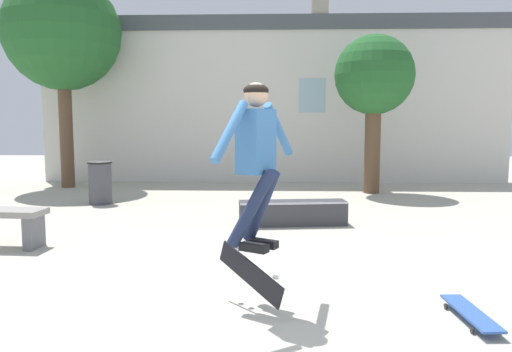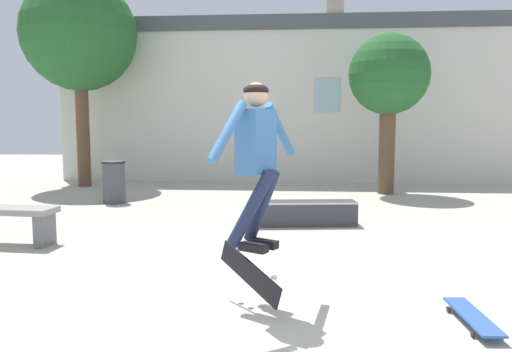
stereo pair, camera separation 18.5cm
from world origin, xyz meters
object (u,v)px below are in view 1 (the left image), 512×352
(tree_right, at_px, (374,78))
(skateboard_flipping, at_px, (250,273))
(skate_ledge, at_px, (293,213))
(tree_left, at_px, (62,34))
(skateboard_resting, at_px, (471,313))
(trash_bin, at_px, (100,182))
(skater, at_px, (256,150))

(tree_right, distance_m, skateboard_flipping, 8.10)
(tree_right, relative_size, skate_ledge, 2.07)
(tree_left, xyz_separation_m, skateboard_resting, (6.87, -8.28, -3.73))
(trash_bin, height_order, skateboard_resting, trash_bin)
(skateboard_flipping, bearing_deg, skater, 112.11)
(skateboard_flipping, height_order, skateboard_resting, skateboard_flipping)
(tree_left, relative_size, skate_ledge, 3.00)
(tree_left, xyz_separation_m, trash_bin, (1.72, -2.52, -3.35))
(skate_ledge, bearing_deg, skateboard_flipping, -104.94)
(skate_ledge, relative_size, skater, 1.19)
(tree_left, xyz_separation_m, skate_ledge, (5.52, -4.44, -3.61))
(tree_left, xyz_separation_m, skater, (5.06, -8.00, -2.40))
(skater, bearing_deg, trash_bin, 150.61)
(skater, distance_m, skateboard_flipping, 1.08)
(trash_bin, relative_size, skateboard_flipping, 1.27)
(skater, relative_size, skateboard_resting, 1.77)
(trash_bin, height_order, skateboard_flipping, trash_bin)
(tree_right, xyz_separation_m, skateboard_resting, (-0.62, -7.54, -2.57))
(tree_left, height_order, trash_bin, tree_left)
(skater, bearing_deg, skateboard_flipping, -87.99)
(skate_ledge, distance_m, skateboard_flipping, 3.70)
(skater, height_order, skateboard_resting, skater)
(tree_left, relative_size, skateboard_resting, 6.32)
(tree_left, xyz_separation_m, skateboard_flipping, (5.01, -8.10, -3.47))
(tree_right, bearing_deg, trash_bin, -162.87)
(skate_ledge, relative_size, trash_bin, 2.04)
(skate_ledge, xyz_separation_m, trash_bin, (-3.80, 1.91, 0.25))
(tree_left, distance_m, skate_ledge, 7.95)
(trash_bin, relative_size, skater, 0.58)
(tree_right, height_order, skateboard_flipping, tree_right)
(tree_right, xyz_separation_m, skateboard_flipping, (-2.47, -7.36, -2.31))
(skateboard_flipping, bearing_deg, tree_left, 171.05)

